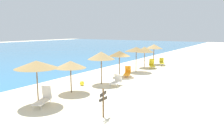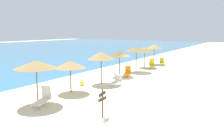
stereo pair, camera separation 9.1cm
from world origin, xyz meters
name	(u,v)px [view 1 (the left image)]	position (x,y,z in m)	size (l,w,h in m)	color
ground_plane	(135,79)	(0.00, 0.00, 0.00)	(160.00, 160.00, 0.00)	beige
beach_umbrella_0	(36,65)	(-9.96, 1.88, 2.56)	(2.67, 2.67, 2.81)	brown
beach_umbrella_1	(71,64)	(-6.70, 2.05, 2.14)	(2.34, 2.34, 2.41)	brown
beach_umbrella_2	(101,56)	(-3.17, 1.71, 2.50)	(2.36, 2.36, 2.84)	brown
beach_umbrella_3	(119,54)	(0.48, 2.01, 2.34)	(2.20, 2.20, 2.62)	brown
beach_umbrella_4	(136,49)	(3.77, 1.74, 2.57)	(2.53, 2.53, 2.82)	brown
beach_umbrella_5	(145,49)	(7.01, 2.16, 2.30)	(2.30, 2.30, 2.65)	brown
beach_umbrella_6	(154,46)	(10.45, 2.29, 2.46)	(2.38, 2.38, 2.78)	brown
lounge_chair_0	(152,65)	(7.21, 1.19, 0.44)	(1.54, 1.25, 1.15)	yellow
lounge_chair_1	(116,81)	(-3.11, 0.20, 0.40)	(1.37, 0.82, 0.92)	white
lounge_chair_2	(127,73)	(0.88, 1.30, 0.40)	(1.80, 1.18, 1.02)	orange
lounge_chair_3	(43,98)	(-9.87, 1.49, 0.43)	(1.67, 1.16, 1.14)	white
lounge_chair_4	(162,62)	(9.86, 0.88, 0.45)	(1.41, 1.07, 1.00)	yellow
wooden_signpost	(103,100)	(-9.56, -2.84, 0.96)	(0.83, 0.21, 1.59)	brown
beach_ball	(82,83)	(-4.58, 2.76, 0.20)	(0.40, 0.40, 0.40)	yellow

